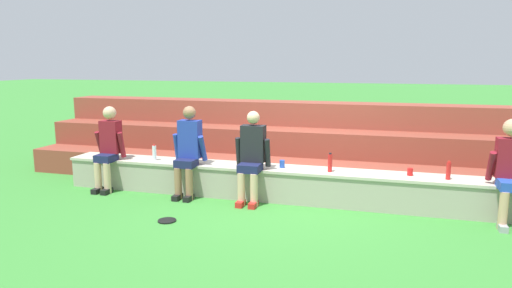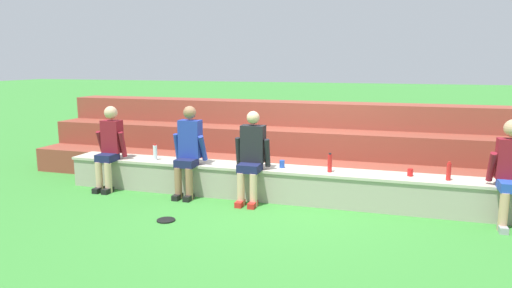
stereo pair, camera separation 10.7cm
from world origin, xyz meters
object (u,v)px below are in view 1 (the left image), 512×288
object	(u,v)px
water_bottle_mid_left	(154,153)
frisbee	(167,221)
person_left_of_center	(188,149)
person_center	(252,155)
plastic_cup_middle	(282,164)
person_right_of_center	(510,169)
person_far_left	(108,146)
water_bottle_mid_right	(330,163)
water_bottle_near_right	(448,171)
plastic_cup_right_end	(410,172)

from	to	relation	value
water_bottle_mid_left	frisbee	xyz separation A→B (m)	(0.88, -1.34, -0.61)
person_left_of_center	person_center	size ratio (longest dim) A/B	1.03
water_bottle_mid_left	person_center	bearing A→B (deg)	-6.96
person_left_of_center	plastic_cup_middle	bearing A→B (deg)	9.46
person_left_of_center	person_right_of_center	xyz separation A→B (m)	(4.47, -0.02, -0.01)
person_far_left	person_left_of_center	xyz separation A→B (m)	(1.40, 0.02, 0.02)
person_right_of_center	frisbee	xyz separation A→B (m)	(-4.27, -1.13, -0.72)
person_center	water_bottle_mid_right	bearing A→B (deg)	10.04
person_right_of_center	water_bottle_mid_right	bearing A→B (deg)	175.13
person_left_of_center	person_right_of_center	size ratio (longest dim) A/B	1.03
person_right_of_center	plastic_cup_middle	world-z (taller)	person_right_of_center
person_center	water_bottle_mid_left	bearing A→B (deg)	173.04
water_bottle_mid_left	plastic_cup_middle	xyz separation A→B (m)	(2.11, 0.06, -0.07)
person_far_left	person_right_of_center	bearing A→B (deg)	-0.08
person_right_of_center	water_bottle_near_right	bearing A→B (deg)	164.44
water_bottle_mid_right	plastic_cup_right_end	distance (m)	1.12
water_bottle_mid_right	water_bottle_mid_left	world-z (taller)	water_bottle_mid_right
person_left_of_center	water_bottle_mid_left	distance (m)	0.72
person_far_left	frisbee	xyz separation A→B (m)	(1.60, -1.14, -0.72)
person_center	person_right_of_center	bearing A→B (deg)	0.06
person_center	water_bottle_mid_right	world-z (taller)	person_center
plastic_cup_right_end	person_left_of_center	bearing A→B (deg)	-175.38
person_far_left	frisbee	distance (m)	2.09
water_bottle_mid_right	water_bottle_mid_left	xyz separation A→B (m)	(-2.84, 0.01, -0.01)
person_center	person_right_of_center	size ratio (longest dim) A/B	1.00
person_center	water_bottle_near_right	distance (m)	2.74
water_bottle_mid_right	plastic_cup_right_end	size ratio (longest dim) A/B	2.68
plastic_cup_right_end	plastic_cup_middle	bearing A→B (deg)	-179.19
person_left_of_center	water_bottle_mid_right	size ratio (longest dim) A/B	5.00
water_bottle_mid_left	plastic_cup_middle	distance (m)	2.12
person_right_of_center	water_bottle_near_right	world-z (taller)	person_right_of_center
person_right_of_center	plastic_cup_right_end	world-z (taller)	person_right_of_center
person_left_of_center	plastic_cup_right_end	size ratio (longest dim) A/B	13.40
water_bottle_mid_right	plastic_cup_middle	xyz separation A→B (m)	(-0.73, 0.07, -0.08)
person_center	plastic_cup_middle	bearing A→B (deg)	33.60
person_left_of_center	person_center	xyz separation A→B (m)	(1.03, -0.03, -0.03)
water_bottle_near_right	plastic_cup_middle	bearing A→B (deg)	178.35
person_left_of_center	frisbee	bearing A→B (deg)	-80.20
person_center	plastic_cup_middle	size ratio (longest dim) A/B	11.88
water_bottle_mid_left	water_bottle_near_right	size ratio (longest dim) A/B	1.02
person_left_of_center	plastic_cup_middle	size ratio (longest dim) A/B	12.27
person_far_left	person_center	distance (m)	2.43
water_bottle_mid_right	frisbee	distance (m)	2.45
person_right_of_center	person_far_left	bearing A→B (deg)	179.92
person_left_of_center	plastic_cup_right_end	bearing A→B (deg)	4.62
person_center	plastic_cup_middle	distance (m)	0.51
person_right_of_center	person_center	bearing A→B (deg)	-179.94
person_center	person_right_of_center	xyz separation A→B (m)	(3.44, 0.00, 0.01)
person_far_left	person_center	size ratio (longest dim) A/B	1.00
person_center	person_far_left	bearing A→B (deg)	179.73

